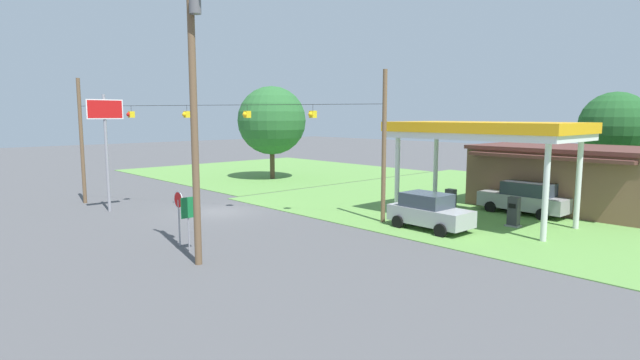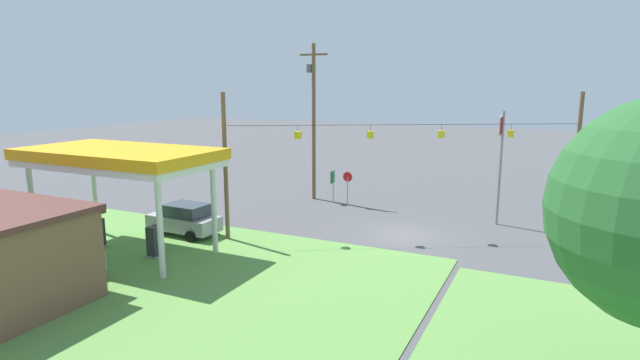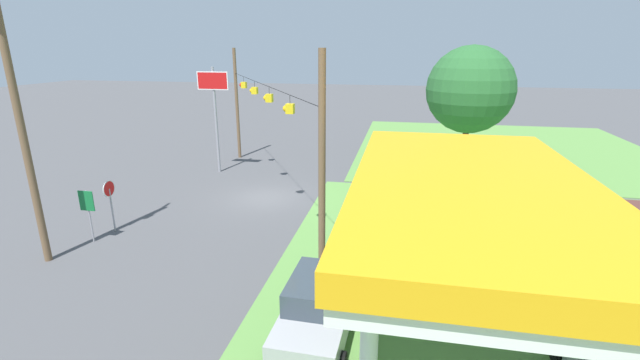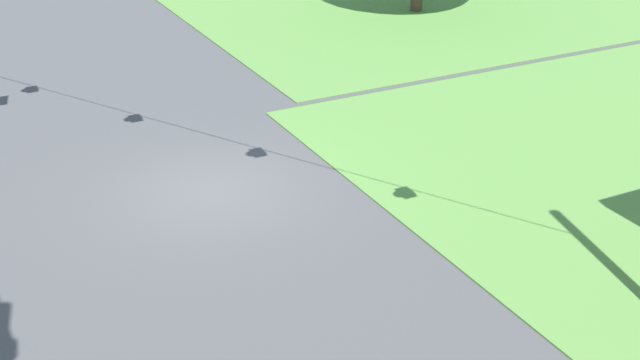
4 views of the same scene
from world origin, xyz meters
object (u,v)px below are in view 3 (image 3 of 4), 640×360
at_px(route_sign, 87,206).
at_px(gas_station_canopy, 470,197).
at_px(stop_sign_roadside, 110,195).
at_px(stop_sign_overhead, 214,99).
at_px(fuel_pump_near, 447,307).
at_px(car_at_pumps_front, 318,309).
at_px(utility_pole_main, 15,100).
at_px(tree_west_verge, 470,90).

bearing_deg(route_sign, gas_station_canopy, 70.62).
bearing_deg(stop_sign_roadside, stop_sign_overhead, -3.65).
bearing_deg(route_sign, stop_sign_overhead, 175.84).
xyz_separation_m(fuel_pump_near, car_at_pumps_front, (1.15, -3.76, 0.20)).
bearing_deg(stop_sign_roadside, car_at_pumps_front, -117.63).
bearing_deg(route_sign, utility_pole_main, -17.82).
height_order(fuel_pump_near, stop_sign_overhead, stop_sign_overhead).
xyz_separation_m(fuel_pump_near, stop_sign_roadside, (-4.59, -14.72, 1.05)).
height_order(gas_station_canopy, stop_sign_overhead, stop_sign_overhead).
bearing_deg(stop_sign_roadside, tree_west_verge, -47.18).
xyz_separation_m(car_at_pumps_front, stop_sign_overhead, (-16.14, -10.30, 4.10)).
distance_m(gas_station_canopy, stop_sign_roadside, 16.40).
xyz_separation_m(fuel_pump_near, utility_pole_main, (-1.42, -15.52, 5.69)).
bearing_deg(fuel_pump_near, tree_west_verge, 171.98).
xyz_separation_m(stop_sign_roadside, route_sign, (1.26, -0.18, -0.10)).
bearing_deg(car_at_pumps_front, tree_west_verge, 164.63).
height_order(car_at_pumps_front, stop_sign_roadside, stop_sign_roadside).
distance_m(car_at_pumps_front, utility_pole_main, 13.23).
height_order(gas_station_canopy, utility_pole_main, utility_pole_main).
distance_m(route_sign, utility_pole_main, 5.15).
xyz_separation_m(gas_station_canopy, stop_sign_overhead, (-16.90, -14.06, 0.09)).
distance_m(gas_station_canopy, utility_pole_main, 15.95).
bearing_deg(stop_sign_overhead, tree_west_verge, 109.38).
bearing_deg(stop_sign_overhead, stop_sign_roadside, -3.65).
height_order(stop_sign_overhead, tree_west_verge, tree_west_verge).
xyz_separation_m(stop_sign_overhead, utility_pole_main, (13.56, -1.46, 1.39)).
relative_size(car_at_pumps_front, utility_pole_main, 0.37).
bearing_deg(stop_sign_overhead, route_sign, -4.16).
height_order(fuel_pump_near, stop_sign_roadside, stop_sign_roadside).
height_order(fuel_pump_near, car_at_pumps_front, car_at_pumps_front).
relative_size(route_sign, utility_pole_main, 0.21).
relative_size(stop_sign_overhead, tree_west_verge, 0.83).
height_order(car_at_pumps_front, route_sign, route_sign).
height_order(gas_station_canopy, car_at_pumps_front, gas_station_canopy).
distance_m(fuel_pump_near, car_at_pumps_front, 3.94).
bearing_deg(fuel_pump_near, stop_sign_roadside, -107.31).
bearing_deg(tree_west_verge, stop_sign_overhead, -70.62).
relative_size(fuel_pump_near, stop_sign_roadside, 0.64).
bearing_deg(car_at_pumps_front, gas_station_canopy, 79.98).
relative_size(fuel_pump_near, tree_west_verge, 0.19).
xyz_separation_m(utility_pole_main, tree_west_verge, (-19.55, 18.47, -1.06)).
xyz_separation_m(car_at_pumps_front, tree_west_verge, (-22.12, 6.72, 4.43)).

